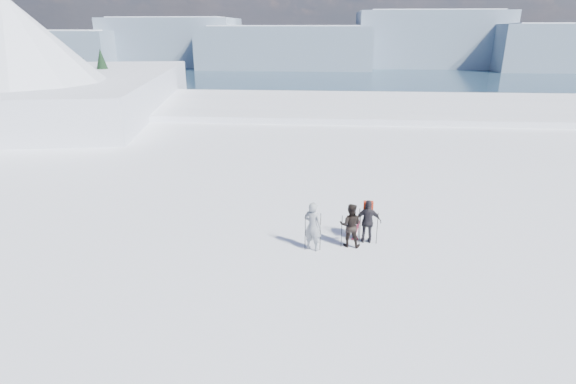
% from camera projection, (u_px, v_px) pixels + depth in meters
% --- Properties ---
extents(lake_basin, '(820.00, 820.00, 71.62)m').
position_uv_depth(lake_basin, '(334.00, 174.00, 43.87)').
color(lake_basin, white).
rests_on(lake_basin, ground).
extents(far_mountain_range, '(770.00, 110.00, 53.00)m').
position_uv_depth(far_mountain_range, '(358.00, 43.00, 439.29)').
color(far_mountain_range, slate).
rests_on(far_mountain_range, ground).
extents(near_ridge, '(31.37, 35.68, 25.62)m').
position_uv_depth(near_ridge, '(65.00, 141.00, 44.24)').
color(near_ridge, white).
rests_on(near_ridge, ground).
extents(skier_grey, '(0.73, 0.62, 1.69)m').
position_uv_depth(skier_grey, '(313.00, 226.00, 14.79)').
color(skier_grey, gray).
rests_on(skier_grey, ground).
extents(skier_dark, '(0.81, 0.67, 1.53)m').
position_uv_depth(skier_dark, '(350.00, 225.00, 15.07)').
color(skier_dark, black).
rests_on(skier_dark, ground).
extents(skier_pack, '(0.92, 0.41, 1.55)m').
position_uv_depth(skier_pack, '(368.00, 222.00, 15.33)').
color(skier_pack, black).
rests_on(skier_pack, ground).
extents(backpack, '(0.34, 0.20, 0.45)m').
position_uv_depth(backpack, '(369.00, 192.00, 15.22)').
color(backpack, red).
rests_on(backpack, skier_pack).
extents(ski_poles, '(2.45, 0.70, 1.33)m').
position_uv_depth(ski_poles, '(343.00, 230.00, 15.05)').
color(ski_poles, black).
rests_on(ski_poles, ground).
extents(skis_loose, '(0.53, 1.69, 0.03)m').
position_uv_depth(skis_loose, '(354.00, 230.00, 16.49)').
color(skis_loose, black).
rests_on(skis_loose, ground).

